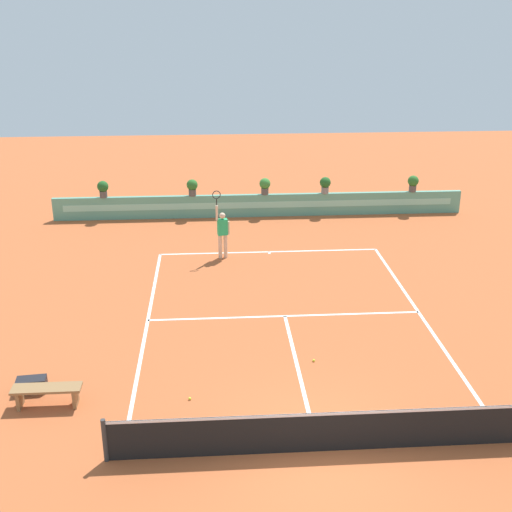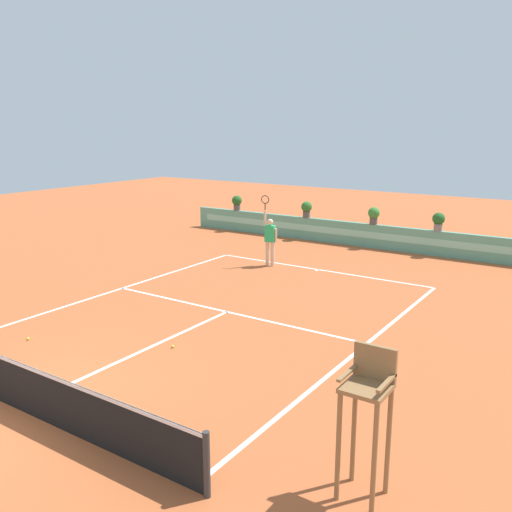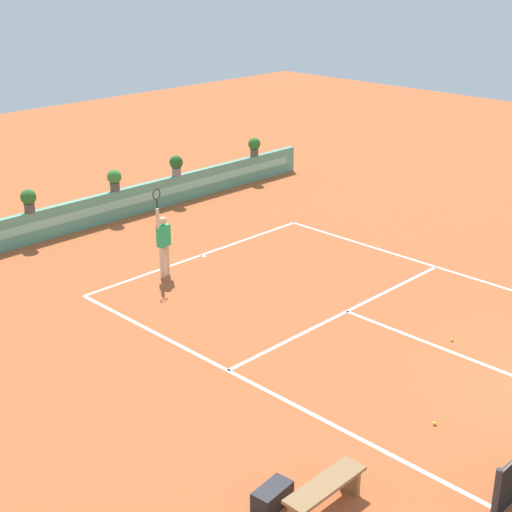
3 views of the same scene
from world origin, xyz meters
name	(u,v)px [view 3 (image 3 of 3)]	position (x,y,z in m)	size (l,w,h in m)	color
ground_plane	(360,316)	(0.00, 6.00, 0.00)	(60.00, 60.00, 0.00)	#B2562D
court_lines	(337,308)	(0.00, 6.72, 0.00)	(8.32, 11.94, 0.01)	white
back_wall_barrier	(111,206)	(0.00, 16.39, 0.50)	(18.00, 0.21, 1.00)	#599E84
bench_courtside	(325,490)	(-6.05, 2.09, 0.38)	(1.60, 0.44, 0.51)	olive
gear_bag	(272,497)	(-6.59, 2.74, 0.18)	(0.70, 0.36, 0.36)	black
tennis_player	(164,241)	(-1.76, 11.42, 1.05)	(0.61, 0.28, 2.58)	beige
tennis_ball_near_baseline	(435,424)	(-2.75, 2.11, 0.03)	(0.07, 0.07, 0.07)	#CCE033
tennis_ball_mid_court	(452,340)	(0.46, 3.68, 0.03)	(0.07, 0.07, 0.07)	#CCE033
potted_plant_left	(29,199)	(-2.96, 16.39, 1.41)	(0.48, 0.48, 0.72)	#514C47
potted_plant_centre	(114,179)	(0.20, 16.39, 1.41)	(0.48, 0.48, 0.72)	#514C47
potted_plant_right	(176,164)	(2.86, 16.39, 1.41)	(0.48, 0.48, 0.72)	gray
potted_plant_far_right	(254,146)	(6.80, 16.39, 1.41)	(0.48, 0.48, 0.72)	#514C47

